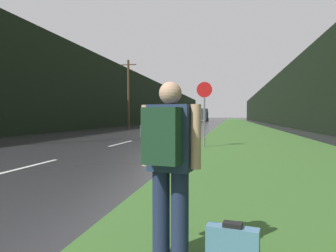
{
  "coord_description": "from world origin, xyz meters",
  "views": [
    {
      "loc": [
        5.08,
        -0.89,
        1.3
      ],
      "look_at": [
        2.06,
        13.69,
        0.81
      ],
      "focal_mm": 32.0,
      "sensor_mm": 36.0,
      "label": 1
    }
  ],
  "objects_px": {
    "suitcase": "(232,246)",
    "car_passing_near": "(167,128)",
    "stop_sign": "(204,108)",
    "delivery_truck": "(203,115)",
    "hitchhiker_with_backpack": "(169,159)"
  },
  "relations": [
    {
      "from": "hitchhiker_with_backpack",
      "to": "suitcase",
      "type": "bearing_deg",
      "value": 15.11
    },
    {
      "from": "stop_sign",
      "to": "suitcase",
      "type": "xyz_separation_m",
      "value": [
        1.07,
        -9.84,
        -1.47
      ]
    },
    {
      "from": "hitchhiker_with_backpack",
      "to": "suitcase",
      "type": "xyz_separation_m",
      "value": [
        0.55,
        0.05,
        -0.74
      ]
    },
    {
      "from": "stop_sign",
      "to": "suitcase",
      "type": "height_order",
      "value": "stop_sign"
    },
    {
      "from": "car_passing_near",
      "to": "delivery_truck",
      "type": "xyz_separation_m",
      "value": [
        -3.52,
        60.66,
        1.02
      ]
    },
    {
      "from": "stop_sign",
      "to": "car_passing_near",
      "type": "height_order",
      "value": "stop_sign"
    },
    {
      "from": "hitchhiker_with_backpack",
      "to": "delivery_truck",
      "type": "relative_size",
      "value": 0.2
    },
    {
      "from": "suitcase",
      "to": "car_passing_near",
      "type": "xyz_separation_m",
      "value": [
        -3.35,
        13.21,
        0.5
      ]
    },
    {
      "from": "hitchhiker_with_backpack",
      "to": "delivery_truck",
      "type": "xyz_separation_m",
      "value": [
        -6.32,
        73.92,
        0.78
      ]
    },
    {
      "from": "stop_sign",
      "to": "delivery_truck",
      "type": "xyz_separation_m",
      "value": [
        -5.8,
        64.02,
        0.06
      ]
    },
    {
      "from": "suitcase",
      "to": "car_passing_near",
      "type": "relative_size",
      "value": 0.11
    },
    {
      "from": "suitcase",
      "to": "car_passing_near",
      "type": "bearing_deg",
      "value": 113.83
    },
    {
      "from": "car_passing_near",
      "to": "delivery_truck",
      "type": "bearing_deg",
      "value": -86.68
    },
    {
      "from": "hitchhiker_with_backpack",
      "to": "suitcase",
      "type": "distance_m",
      "value": 0.93
    },
    {
      "from": "hitchhiker_with_backpack",
      "to": "car_passing_near",
      "type": "bearing_deg",
      "value": 111.53
    }
  ]
}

